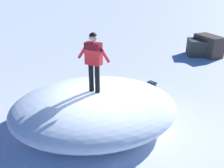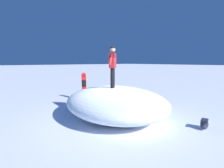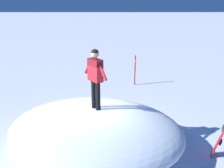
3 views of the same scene
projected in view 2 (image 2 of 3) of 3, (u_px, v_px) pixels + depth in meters
The scene contains 5 objects.
ground at pixel (110, 118), 7.14m from camera, with size 240.00×240.00×0.00m, color white.
snow_mound at pixel (116, 102), 7.39m from camera, with size 5.07×4.10×1.25m, color white.
snowboarder_standing at pixel (113, 63), 7.10m from camera, with size 0.71×0.86×1.72m.
snowboard_primary_upright at pixel (84, 86), 10.36m from camera, with size 0.53×0.45×1.68m.
backpack_near at pixel (204, 124), 5.97m from camera, with size 0.38×0.65×0.34m.
Camera 2 is at (5.41, -4.26, 2.35)m, focal length 27.37 mm.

